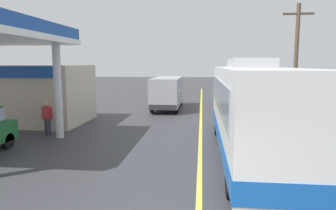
{
  "coord_description": "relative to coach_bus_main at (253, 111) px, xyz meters",
  "views": [
    {
      "loc": [
        0.03,
        -3.79,
        3.44
      ],
      "look_at": [
        -1.5,
        10.0,
        1.6
      ],
      "focal_mm": 32.73,
      "sensor_mm": 36.0,
      "label": 1
    }
  ],
  "objects": [
    {
      "name": "ground",
      "position": [
        -1.95,
        12.14,
        -1.72
      ],
      "size": [
        120.0,
        120.0,
        0.0
      ],
      "primitive_type": "plane",
      "color": "#38383D"
    },
    {
      "name": "lane_divider_stripe",
      "position": [
        -1.95,
        7.14,
        -1.72
      ],
      "size": [
        0.16,
        50.0,
        0.01
      ],
      "primitive_type": "cube",
      "color": "#D8CC4C",
      "rests_on": "ground"
    },
    {
      "name": "coach_bus_main",
      "position": [
        0.0,
        0.0,
        0.0
      ],
      "size": [
        2.6,
        11.04,
        3.69
      ],
      "color": "white",
      "rests_on": "ground"
    },
    {
      "name": "gas_station_roadside",
      "position": [
        -12.29,
        3.41,
        0.91
      ],
      "size": [
        9.1,
        11.95,
        5.1
      ],
      "color": "#194799",
      "rests_on": "ground"
    },
    {
      "name": "minibus_opposing_lane",
      "position": [
        -4.57,
        11.79,
        -0.25
      ],
      "size": [
        2.04,
        6.13,
        2.44
      ],
      "color": "#A5A5AD",
      "rests_on": "ground"
    },
    {
      "name": "pedestrian_near_pump",
      "position": [
        -9.4,
        2.31,
        -0.79
      ],
      "size": [
        0.55,
        0.22,
        1.66
      ],
      "color": "#33333F",
      "rests_on": "ground"
    },
    {
      "name": "utility_pole_roadside",
      "position": [
        3.76,
        7.9,
        1.98
      ],
      "size": [
        1.8,
        0.24,
        7.05
      ],
      "color": "brown",
      "rests_on": "ground"
    }
  ]
}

